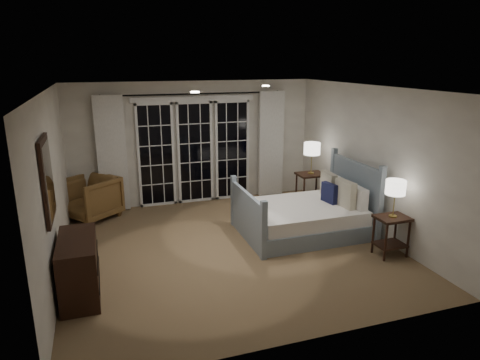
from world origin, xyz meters
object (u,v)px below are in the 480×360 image
object	(u,v)px
dresser	(79,267)
lamp_left	(396,188)
bed	(306,215)
lamp_right	(312,149)
nightstand_right	(310,185)
armchair	(91,198)
nightstand_left	(391,230)

from	to	relation	value
dresser	lamp_left	bearing A→B (deg)	-3.35
bed	dresser	size ratio (longest dim) A/B	1.91
lamp_right	dresser	bearing A→B (deg)	-153.68
nightstand_right	armchair	xyz separation A→B (m)	(-4.22, 0.70, -0.06)
armchair	bed	bearing A→B (deg)	23.42
nightstand_right	dresser	xyz separation A→B (m)	(-4.35, -2.15, -0.08)
lamp_left	dresser	world-z (taller)	lamp_left
bed	nightstand_left	bearing A→B (deg)	-55.97
bed	lamp_right	size ratio (longest dim) A/B	3.30
nightstand_left	nightstand_right	distance (m)	2.42
nightstand_left	lamp_left	world-z (taller)	lamp_left
dresser	lamp_right	bearing A→B (deg)	26.32
bed	lamp_left	bearing A→B (deg)	-55.97
bed	lamp_right	world-z (taller)	lamp_right
armchair	lamp_right	bearing A→B (deg)	42.36
lamp_left	nightstand_right	bearing A→B (deg)	92.83
bed	nightstand_right	xyz separation A→B (m)	(0.70, 1.20, 0.15)
nightstand_left	lamp_left	bearing A→B (deg)	-90.00
nightstand_left	nightstand_right	size ratio (longest dim) A/B	0.89
nightstand_left	bed	bearing A→B (deg)	124.03
bed	dresser	bearing A→B (deg)	-165.39
nightstand_right	lamp_left	world-z (taller)	lamp_left
nightstand_left	dresser	world-z (taller)	dresser
lamp_right	armchair	xyz separation A→B (m)	(-4.22, 0.70, -0.80)
bed	armchair	world-z (taller)	bed
bed	lamp_right	bearing A→B (deg)	59.75
bed	nightstand_right	size ratio (longest dim) A/B	2.95
nightstand_left	lamp_right	distance (m)	2.54
lamp_left	armchair	bearing A→B (deg)	144.30
nightstand_left	armchair	xyz separation A→B (m)	(-4.34, 3.12, -0.01)
lamp_right	dresser	size ratio (longest dim) A/B	0.58
bed	dresser	distance (m)	3.77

